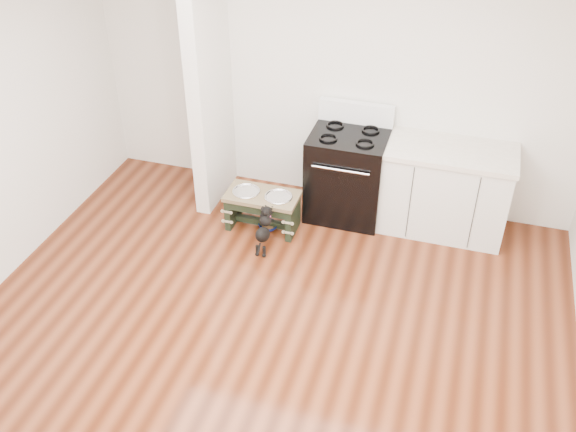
% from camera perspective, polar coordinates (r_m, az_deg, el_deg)
% --- Properties ---
extents(ground, '(5.00, 5.00, 0.00)m').
position_cam_1_polar(ground, '(5.28, -2.98, -12.12)').
color(ground, '#441B0C').
rests_on(ground, ground).
extents(room_shell, '(5.00, 5.00, 5.00)m').
position_cam_1_polar(room_shell, '(4.23, -3.64, 2.86)').
color(room_shell, silver).
rests_on(room_shell, ground).
extents(partition_wall, '(0.15, 0.80, 2.70)m').
position_cam_1_polar(partition_wall, '(6.49, -7.03, 12.05)').
color(partition_wall, silver).
rests_on(partition_wall, ground).
extents(oven_range, '(0.76, 0.69, 1.14)m').
position_cam_1_polar(oven_range, '(6.55, 5.30, 3.80)').
color(oven_range, black).
rests_on(oven_range, ground).
extents(cabinet_run, '(1.24, 0.64, 0.91)m').
position_cam_1_polar(cabinet_run, '(6.49, 13.78, 2.27)').
color(cabinet_run, silver).
rests_on(cabinet_run, ground).
extents(dog_feeder, '(0.73, 0.39, 0.41)m').
position_cam_1_polar(dog_feeder, '(6.40, -2.30, 1.06)').
color(dog_feeder, black).
rests_on(dog_feeder, ground).
extents(puppy, '(0.13, 0.37, 0.44)m').
position_cam_1_polar(puppy, '(6.14, -2.16, -1.14)').
color(puppy, black).
rests_on(puppy, ground).
extents(floor_bowl, '(0.21, 0.21, 0.06)m').
position_cam_1_polar(floor_bowl, '(6.52, -1.78, -0.92)').
color(floor_bowl, '#0C1755').
rests_on(floor_bowl, ground).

